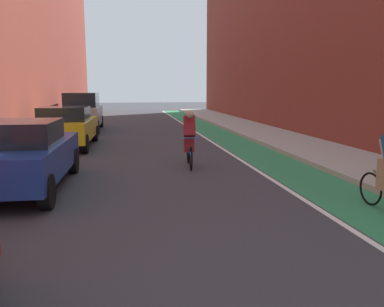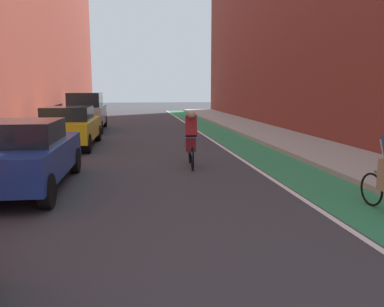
{
  "view_description": "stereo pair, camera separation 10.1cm",
  "coord_description": "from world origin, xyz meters",
  "px_view_note": "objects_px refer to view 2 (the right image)",
  "views": [
    {
      "loc": [
        -0.92,
        1.27,
        2.21
      ],
      "look_at": [
        0.3,
        8.71,
        0.96
      ],
      "focal_mm": 36.9,
      "sensor_mm": 36.0,
      "label": 1
    },
    {
      "loc": [
        -0.82,
        1.26,
        2.21
      ],
      "look_at": [
        0.3,
        8.71,
        0.96
      ],
      "focal_mm": 36.9,
      "sensor_mm": 36.0,
      "label": 2
    }
  ],
  "objects_px": {
    "parked_sedan_blue": "(24,154)",
    "cyclist_trailing": "(191,139)",
    "parked_suv_silver": "(86,111)",
    "parked_sedan_yellow_cab": "(69,126)"
  },
  "relations": [
    {
      "from": "parked_sedan_yellow_cab",
      "to": "parked_suv_silver",
      "type": "xyz_separation_m",
      "value": [
        0.0,
        5.89,
        0.23
      ]
    },
    {
      "from": "parked_sedan_blue",
      "to": "parked_suv_silver",
      "type": "xyz_separation_m",
      "value": [
        0.0,
        12.3,
        0.23
      ]
    },
    {
      "from": "parked_sedan_yellow_cab",
      "to": "cyclist_trailing",
      "type": "distance_m",
      "value": 5.98
    },
    {
      "from": "parked_sedan_blue",
      "to": "cyclist_trailing",
      "type": "xyz_separation_m",
      "value": [
        3.99,
        1.95,
        0.02
      ]
    },
    {
      "from": "parked_sedan_blue",
      "to": "parked_suv_silver",
      "type": "bearing_deg",
      "value": 89.99
    },
    {
      "from": "parked_sedan_blue",
      "to": "cyclist_trailing",
      "type": "bearing_deg",
      "value": 26.11
    },
    {
      "from": "parked_sedan_yellow_cab",
      "to": "cyclist_trailing",
      "type": "xyz_separation_m",
      "value": [
        3.99,
        -4.46,
        0.02
      ]
    },
    {
      "from": "parked_suv_silver",
      "to": "cyclist_trailing",
      "type": "height_order",
      "value": "parked_suv_silver"
    },
    {
      "from": "parked_sedan_blue",
      "to": "cyclist_trailing",
      "type": "relative_size",
      "value": 2.52
    },
    {
      "from": "parked_suv_silver",
      "to": "cyclist_trailing",
      "type": "relative_size",
      "value": 2.79
    }
  ]
}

